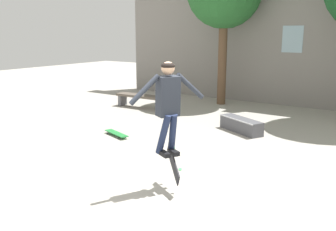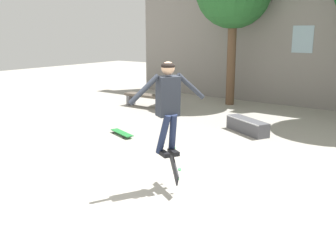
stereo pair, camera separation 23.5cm
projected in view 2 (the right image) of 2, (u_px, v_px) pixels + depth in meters
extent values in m
plane|color=#A39E93|center=(150.00, 189.00, 6.24)|extent=(40.00, 40.00, 0.00)
cube|color=gray|center=(313.00, 43.00, 12.54)|extent=(14.26, 0.40, 4.34)
cube|color=#99B7C6|center=(303.00, 39.00, 12.51)|extent=(0.70, 0.02, 0.90)
cylinder|color=brown|center=(231.00, 63.00, 13.15)|extent=(0.31, 0.31, 2.97)
cube|color=brown|center=(150.00, 96.00, 12.79)|extent=(2.00, 0.47, 0.08)
cube|color=slate|center=(131.00, 100.00, 13.33)|extent=(0.13, 0.36, 0.37)
cube|color=slate|center=(171.00, 105.00, 12.34)|extent=(0.13, 0.36, 0.37)
cube|color=#4C4C51|center=(247.00, 126.00, 9.67)|extent=(1.35, 0.94, 0.36)
cube|color=#B7B7BC|center=(242.00, 120.00, 9.55)|extent=(1.20, 0.64, 0.02)
cube|color=#282D38|center=(168.00, 96.00, 5.90)|extent=(0.37, 0.41, 0.65)
sphere|color=tan|center=(168.00, 68.00, 5.80)|extent=(0.28, 0.28, 0.21)
ellipsoid|color=black|center=(168.00, 66.00, 5.79)|extent=(0.30, 0.30, 0.12)
cylinder|color=#1E2847|center=(173.00, 133.00, 6.07)|extent=(0.30, 0.30, 0.71)
cube|color=black|center=(173.00, 152.00, 6.11)|extent=(0.28, 0.21, 0.07)
cylinder|color=#1E2847|center=(163.00, 134.00, 6.00)|extent=(0.36, 0.19, 0.71)
cube|color=black|center=(164.00, 154.00, 6.04)|extent=(0.28, 0.21, 0.07)
cylinder|color=#282D38|center=(191.00, 86.00, 6.04)|extent=(0.31, 0.50, 0.46)
cylinder|color=#282D38|center=(144.00, 89.00, 5.70)|extent=(0.31, 0.50, 0.46)
cube|color=black|center=(173.00, 163.00, 6.14)|extent=(0.60, 0.55, 0.54)
cylinder|color=green|center=(180.00, 169.00, 5.90)|extent=(0.08, 0.08, 0.04)
cylinder|color=green|center=(178.00, 179.00, 6.04)|extent=(0.08, 0.08, 0.04)
cylinder|color=green|center=(174.00, 148.00, 6.26)|extent=(0.08, 0.08, 0.04)
cylinder|color=green|center=(172.00, 157.00, 6.40)|extent=(0.08, 0.08, 0.04)
cube|color=#237F38|center=(122.00, 133.00, 9.42)|extent=(0.89, 0.46, 0.02)
cylinder|color=black|center=(113.00, 133.00, 9.59)|extent=(0.06, 0.03, 0.05)
cylinder|color=black|center=(121.00, 131.00, 9.71)|extent=(0.06, 0.03, 0.05)
cylinder|color=black|center=(123.00, 137.00, 9.16)|extent=(0.06, 0.03, 0.05)
cylinder|color=black|center=(131.00, 136.00, 9.27)|extent=(0.06, 0.03, 0.05)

